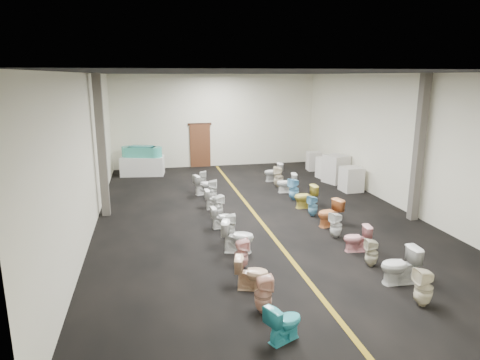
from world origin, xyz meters
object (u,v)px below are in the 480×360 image
(appliance_crate_b, at_px, (336,169))
(toilet_left_9, at_px, (212,191))
(appliance_crate_a, at_px, (351,179))
(toilet_left_3, at_px, (241,254))
(toilet_right_1, at_px, (400,265))
(toilet_right_4, at_px, (336,225))
(appliance_crate_d, at_px, (314,161))
(toilet_left_4, at_px, (238,237))
(toilet_right_2, at_px, (372,253))
(display_table, at_px, (143,166))
(appliance_crate_c, at_px, (328,168))
(toilet_left_6, at_px, (222,217))
(toilet_left_5, at_px, (229,226))
(toilet_right_3, at_px, (357,238))
(toilet_right_7, at_px, (306,197))
(toilet_left_1, at_px, (263,294))
(toilet_left_8, at_px, (214,199))
(bathtub, at_px, (142,152))
(toilet_right_11, at_px, (273,172))
(toilet_right_6, at_px, (313,206))
(toilet_right_8, at_px, (294,189))
(toilet_right_0, at_px, (424,287))
(toilet_left_7, at_px, (218,207))
(toilet_right_5, at_px, (330,213))
(toilet_left_0, at_px, (284,322))
(toilet_right_9, at_px, (287,183))
(toilet_left_11, at_px, (202,179))
(toilet_left_10, at_px, (204,184))
(toilet_right_10, at_px, (278,177))

(appliance_crate_b, xyz_separation_m, toilet_left_9, (-5.56, -1.69, -0.18))
(appliance_crate_a, height_order, toilet_left_3, appliance_crate_a)
(toilet_right_1, height_order, toilet_right_4, toilet_right_1)
(appliance_crate_b, relative_size, appliance_crate_d, 1.33)
(toilet_left_4, distance_m, toilet_right_2, 3.29)
(display_table, xyz_separation_m, toilet_right_1, (5.49, -11.95, -0.00))
(appliance_crate_c, xyz_separation_m, toilet_left_6, (-5.69, -5.29, -0.13))
(toilet_left_5, height_order, toilet_right_3, toilet_left_5)
(toilet_right_7, bearing_deg, appliance_crate_d, 155.42)
(display_table, relative_size, toilet_left_5, 2.65)
(toilet_left_1, height_order, toilet_left_8, toilet_left_1)
(display_table, xyz_separation_m, toilet_left_9, (2.45, -4.88, -0.02))
(bathtub, relative_size, toilet_right_11, 2.27)
(toilet_left_8, height_order, toilet_right_6, toilet_left_8)
(toilet_right_6, distance_m, toilet_right_8, 1.89)
(toilet_right_8, bearing_deg, toilet_right_2, -23.00)
(appliance_crate_c, xyz_separation_m, toilet_right_0, (-2.58, -10.51, -0.07))
(appliance_crate_d, bearing_deg, toilet_left_7, -133.22)
(appliance_crate_c, bearing_deg, toilet_right_6, -118.54)
(toilet_right_5, height_order, toilet_right_7, toilet_right_5)
(bathtub, bearing_deg, toilet_left_8, -47.39)
(toilet_left_0, height_order, toilet_left_8, toilet_left_0)
(toilet_left_1, relative_size, toilet_left_3, 1.04)
(toilet_left_8, bearing_deg, toilet_left_4, 178.81)
(toilet_left_9, height_order, toilet_right_9, toilet_left_9)
(toilet_left_1, xyz_separation_m, toilet_left_8, (0.12, 6.72, -0.03))
(appliance_crate_c, height_order, toilet_right_2, appliance_crate_c)
(appliance_crate_d, bearing_deg, toilet_right_4, -107.78)
(toilet_left_8, xyz_separation_m, toilet_right_0, (3.02, -7.15, 0.05))
(appliance_crate_d, bearing_deg, toilet_left_6, -129.23)
(appliance_crate_a, xyz_separation_m, toilet_left_0, (-5.60, -8.78, -0.13))
(toilet_left_11, bearing_deg, toilet_left_6, -171.36)
(toilet_left_0, height_order, toilet_left_1, toilet_left_1)
(toilet_right_2, bearing_deg, toilet_right_9, -173.05)
(appliance_crate_c, height_order, toilet_right_7, appliance_crate_c)
(toilet_left_6, bearing_deg, appliance_crate_d, -43.35)
(toilet_right_2, height_order, toilet_right_9, toilet_right_9)
(toilet_left_4, height_order, toilet_right_7, toilet_left_4)
(appliance_crate_a, xyz_separation_m, toilet_right_1, (-2.51, -7.33, -0.06))
(toilet_right_9, bearing_deg, toilet_right_8, 3.96)
(toilet_left_3, bearing_deg, toilet_left_4, -10.25)
(toilet_left_7, bearing_deg, toilet_left_10, -17.85)
(toilet_left_5, height_order, toilet_left_8, toilet_left_5)
(toilet_left_6, bearing_deg, toilet_right_10, -40.11)
(toilet_left_7, distance_m, toilet_right_10, 4.46)
(toilet_right_2, bearing_deg, toilet_left_9, -146.81)
(toilet_left_9, distance_m, toilet_right_2, 6.80)
(display_table, bearing_deg, toilet_right_1, -65.31)
(appliance_crate_d, xyz_separation_m, toilet_right_9, (-2.54, -3.57, -0.06))
(bathtub, height_order, toilet_right_3, bathtub)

